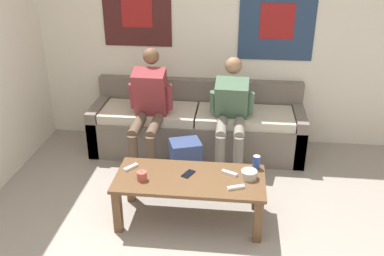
{
  "coord_description": "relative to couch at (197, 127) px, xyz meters",
  "views": [
    {
      "loc": [
        0.29,
        -2.34,
        2.38
      ],
      "look_at": [
        -0.11,
        1.26,
        0.68
      ],
      "focal_mm": 40.0,
      "sensor_mm": 36.0,
      "label": 1
    }
  ],
  "objects": [
    {
      "name": "couch",
      "position": [
        0.0,
        0.0,
        0.0
      ],
      "size": [
        2.4,
        0.72,
        0.78
      ],
      "color": "#70665B",
      "rests_on": "ground_plane"
    },
    {
      "name": "wall_back",
      "position": [
        0.14,
        0.36,
        0.99
      ],
      "size": [
        10.0,
        0.07,
        2.55
      ],
      "color": "silver",
      "rests_on": "ground_plane"
    },
    {
      "name": "person_seated_adult",
      "position": [
        -0.48,
        -0.38,
        0.39
      ],
      "size": [
        0.47,
        0.91,
        1.24
      ],
      "color": "brown",
      "rests_on": "ground_plane"
    },
    {
      "name": "game_controller_far_center",
      "position": [
        0.4,
        -1.25,
        0.16
      ],
      "size": [
        0.14,
        0.09,
        0.03
      ],
      "color": "white",
      "rests_on": "coffee_table"
    },
    {
      "name": "cell_phone",
      "position": [
        0.05,
        -1.28,
        0.15
      ],
      "size": [
        0.12,
        0.15,
        0.01
      ],
      "color": "black",
      "rests_on": "coffee_table"
    },
    {
      "name": "pillar_candle",
      "position": [
        -0.33,
        -1.42,
        0.18
      ],
      "size": [
        0.09,
        0.09,
        0.09
      ],
      "color": "#B24C42",
      "rests_on": "coffee_table"
    },
    {
      "name": "game_controller_near_left",
      "position": [
        -0.47,
        -1.24,
        0.16
      ],
      "size": [
        0.11,
        0.14,
        0.03
      ],
      "color": "white",
      "rests_on": "coffee_table"
    },
    {
      "name": "backpack",
      "position": [
        -0.05,
        -0.72,
        -0.07
      ],
      "size": [
        0.36,
        0.34,
        0.46
      ],
      "color": "navy",
      "rests_on": "ground_plane"
    },
    {
      "name": "game_controller_near_right",
      "position": [
        0.46,
        -1.47,
        0.16
      ],
      "size": [
        0.15,
        0.09,
        0.03
      ],
      "color": "white",
      "rests_on": "coffee_table"
    },
    {
      "name": "person_seated_teen",
      "position": [
        0.39,
        -0.35,
        0.35
      ],
      "size": [
        0.47,
        0.89,
        1.16
      ],
      "color": "gray",
      "rests_on": "ground_plane"
    },
    {
      "name": "ceramic_bowl",
      "position": [
        0.57,
        -1.29,
        0.19
      ],
      "size": [
        0.14,
        0.14,
        0.08
      ],
      "color": "#B7B2A8",
      "rests_on": "coffee_table"
    },
    {
      "name": "drink_can_blue",
      "position": [
        0.64,
        -1.12,
        0.21
      ],
      "size": [
        0.07,
        0.07,
        0.12
      ],
      "color": "#28479E",
      "rests_on": "coffee_table"
    },
    {
      "name": "coffee_table",
      "position": [
        0.07,
        -1.33,
        0.07
      ],
      "size": [
        1.29,
        0.58,
        0.43
      ],
      "color": "brown",
      "rests_on": "ground_plane"
    }
  ]
}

